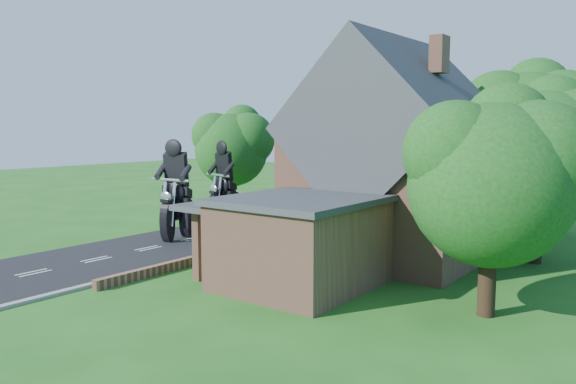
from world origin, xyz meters
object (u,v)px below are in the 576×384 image
Objects in this scene: motorcycle_lead at (177,225)px; motorcycle_follow at (225,213)px; annex at (298,240)px; house at (395,164)px; garden_wall at (277,239)px.

motorcycle_lead is 1.03× the size of motorcycle_follow.
motorcycle_lead is at bearing 162.99° from annex.
house reaches higher than motorcycle_lead.
house is 7.30m from annex.
garden_wall is 13.00× the size of motorcycle_follow.
garden_wall is 3.12× the size of annex.
garden_wall is 2.15× the size of house.
annex reaches higher than garden_wall.
motorcycle_lead reaches higher than motorcycle_follow.
annex is (-0.62, -6.80, -2.58)m from house.
house is at bearing 9.17° from garden_wall.
annex reaches higher than motorcycle_lead.
garden_wall is at bearing 173.39° from motorcycle_follow.
house is at bearing -171.88° from motorcycle_follow.
annex reaches higher than motorcycle_follow.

